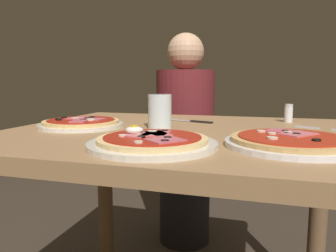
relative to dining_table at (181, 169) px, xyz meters
name	(u,v)px	position (x,y,z in m)	size (l,w,h in m)	color
dining_table	(181,169)	(0.00, 0.00, 0.00)	(1.06, 0.89, 0.77)	#9E754C
pizza_foreground	(150,141)	(-0.01, -0.27, 0.14)	(0.30, 0.30, 0.05)	silver
pizza_across_left	(81,123)	(-0.33, -0.03, 0.14)	(0.27, 0.27, 0.03)	silver
pizza_across_right	(291,142)	(0.30, -0.18, 0.14)	(0.30, 0.30, 0.03)	white
water_glass_near	(159,108)	(-0.18, 0.33, 0.16)	(0.07, 0.07, 0.09)	silver
water_glass_far	(160,114)	(-0.07, 0.01, 0.17)	(0.08, 0.08, 0.11)	silver
fork	(316,128)	(0.40, 0.14, 0.13)	(0.15, 0.09, 0.00)	silver
knife	(192,121)	(-0.01, 0.20, 0.13)	(0.19, 0.08, 0.01)	silver
salt_shaker	(289,113)	(0.33, 0.30, 0.16)	(0.03, 0.03, 0.07)	white
diner_person	(185,146)	(-0.17, 0.77, -0.08)	(0.32, 0.32, 1.18)	black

